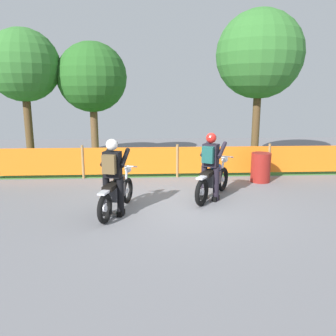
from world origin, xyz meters
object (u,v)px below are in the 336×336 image
motorcycle_trailing (213,179)px  rider_trailing (210,163)px  motorcycle_lead (117,192)px  oil_drum (261,167)px  rider_lead (113,173)px

motorcycle_trailing → rider_trailing: size_ratio=1.10×
motorcycle_lead → motorcycle_trailing: bearing=-51.7°
motorcycle_lead → oil_drum: size_ratio=2.23×
rider_lead → rider_trailing: bearing=-50.9°
rider_lead → oil_drum: size_ratio=1.92×
motorcycle_trailing → rider_trailing: (-0.12, -0.20, 0.47)m
motorcycle_lead → oil_drum: 4.78m
motorcycle_trailing → rider_lead: size_ratio=1.10×
motorcycle_trailing → rider_trailing: bearing=-179.5°
motorcycle_lead → oil_drum: motorcycle_lead is taller
rider_trailing → oil_drum: size_ratio=1.92×
motorcycle_lead → rider_lead: 0.54m
motorcycle_trailing → oil_drum: bearing=-16.7°
rider_trailing → oil_drum: 2.57m
rider_lead → oil_drum: 4.97m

